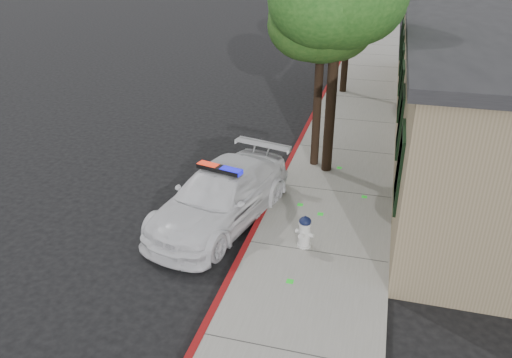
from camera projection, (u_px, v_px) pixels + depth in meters
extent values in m
plane|color=black|center=(245.00, 246.00, 11.28)|extent=(120.00, 120.00, 0.00)
cube|color=gray|center=(332.00, 193.00, 13.47)|extent=(3.20, 60.00, 0.15)
cube|color=maroon|center=(277.00, 186.00, 13.82)|extent=(0.14, 60.00, 0.16)
cube|color=#897859|center=(509.00, 81.00, 16.62)|extent=(7.00, 20.00, 4.00)
cube|color=black|center=(399.00, 167.00, 10.54)|extent=(0.08, 1.48, 1.68)
cube|color=black|center=(400.00, 121.00, 13.13)|extent=(0.08, 1.48, 1.68)
cube|color=black|center=(401.00, 91.00, 15.73)|extent=(0.08, 1.48, 1.68)
cube|color=black|center=(401.00, 69.00, 18.33)|extent=(0.08, 1.48, 1.68)
cube|color=black|center=(402.00, 53.00, 20.93)|extent=(0.08, 1.48, 1.68)
cube|color=black|center=(402.00, 40.00, 23.52)|extent=(0.08, 1.48, 1.68)
cube|color=black|center=(402.00, 29.00, 26.12)|extent=(0.08, 1.48, 1.68)
imported|color=white|center=(221.00, 196.00, 12.00)|extent=(2.97, 5.05, 1.37)
cube|color=black|center=(220.00, 169.00, 11.67)|extent=(1.23, 0.55, 0.10)
cube|color=red|center=(208.00, 166.00, 11.80)|extent=(0.56, 0.35, 0.11)
cube|color=#0E0DE2|center=(231.00, 171.00, 11.53)|extent=(0.56, 0.35, 0.11)
cylinder|color=silver|center=(304.00, 245.00, 11.01)|extent=(0.32, 0.32, 0.06)
cylinder|color=silver|center=(305.00, 234.00, 10.89)|extent=(0.26, 0.26, 0.51)
cylinder|color=silver|center=(305.00, 223.00, 10.77)|extent=(0.30, 0.30, 0.04)
ellipsoid|color=#0E1534|center=(305.00, 221.00, 10.74)|extent=(0.27, 0.27, 0.20)
cylinder|color=#0E1534|center=(305.00, 218.00, 10.70)|extent=(0.07, 0.07, 0.06)
cylinder|color=silver|center=(298.00, 231.00, 10.95)|extent=(0.13, 0.13, 0.10)
cylinder|color=silver|center=(311.00, 235.00, 10.81)|extent=(0.13, 0.13, 0.10)
cylinder|color=silver|center=(302.00, 236.00, 10.75)|extent=(0.15, 0.14, 0.13)
cylinder|color=black|center=(331.00, 104.00, 13.76)|extent=(0.29, 0.29, 4.04)
ellipsoid|color=#1C4F18|center=(356.00, 1.00, 12.91)|extent=(2.69, 2.69, 2.29)
ellipsoid|color=#1C4F18|center=(324.00, 0.00, 12.18)|extent=(2.81, 2.81, 2.38)
cylinder|color=black|center=(317.00, 109.00, 14.27)|extent=(0.24, 0.24, 3.48)
ellipsoid|color=#1C4C17|center=(322.00, 16.00, 13.12)|extent=(2.92, 2.92, 2.48)
ellipsoid|color=#1C4C17|center=(333.00, 25.00, 13.54)|extent=(2.35, 2.35, 2.00)
ellipsoid|color=#1C4C17|center=(310.00, 24.00, 12.99)|extent=(2.26, 2.26, 1.92)
cylinder|color=black|center=(346.00, 47.00, 21.21)|extent=(0.29, 0.29, 3.93)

